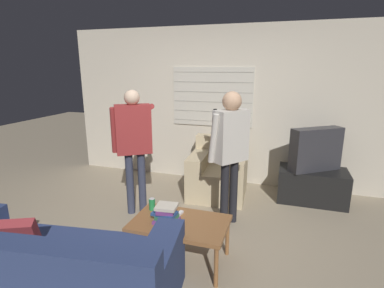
% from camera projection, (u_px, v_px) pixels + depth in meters
% --- Properties ---
extents(ground_plane, '(16.00, 16.00, 0.00)m').
position_uv_depth(ground_plane, '(174.00, 240.00, 3.40)').
color(ground_plane, gray).
extents(wall_back, '(5.20, 0.08, 2.55)m').
position_uv_depth(wall_back, '(217.00, 106.00, 4.96)').
color(wall_back, beige).
rests_on(wall_back, ground_plane).
extents(couch_blue, '(2.14, 1.17, 0.76)m').
position_uv_depth(couch_blue, '(50.00, 273.00, 2.43)').
color(couch_blue, navy).
rests_on(couch_blue, ground_plane).
extents(armchair_beige, '(0.88, 0.95, 0.85)m').
position_uv_depth(armchair_beige, '(219.00, 173.00, 4.58)').
color(armchair_beige, '#C6B289').
rests_on(armchair_beige, ground_plane).
extents(coffee_table, '(0.94, 0.58, 0.44)m').
position_uv_depth(coffee_table, '(180.00, 225.00, 2.94)').
color(coffee_table, brown).
rests_on(coffee_table, ground_plane).
extents(tv_stand, '(0.94, 0.53, 0.48)m').
position_uv_depth(tv_stand, '(312.00, 185.00, 4.35)').
color(tv_stand, black).
rests_on(tv_stand, ground_plane).
extents(tv, '(0.73, 0.61, 0.61)m').
position_uv_depth(tv, '(316.00, 149.00, 4.21)').
color(tv, '#2D2D33').
rests_on(tv, tv_stand).
extents(person_left_standing, '(0.54, 0.85, 1.64)m').
position_uv_depth(person_left_standing, '(134.00, 137.00, 3.82)').
color(person_left_standing, '#33384C').
rests_on(person_left_standing, ground_plane).
extents(person_right_standing, '(0.55, 0.79, 1.64)m').
position_uv_depth(person_right_standing, '(230.00, 142.00, 3.53)').
color(person_right_standing, black).
rests_on(person_right_standing, ground_plane).
extents(book_stack, '(0.27, 0.21, 0.17)m').
position_uv_depth(book_stack, '(166.00, 214.00, 2.91)').
color(book_stack, '#75387F').
rests_on(book_stack, coffee_table).
extents(soda_can, '(0.07, 0.07, 0.13)m').
position_uv_depth(soda_can, '(152.00, 204.00, 3.16)').
color(soda_can, '#238E47').
rests_on(soda_can, coffee_table).
extents(spare_remote, '(0.06, 0.14, 0.02)m').
position_uv_depth(spare_remote, '(179.00, 214.00, 3.05)').
color(spare_remote, white).
rests_on(spare_remote, coffee_table).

